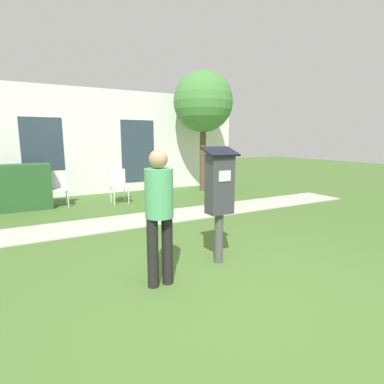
{
  "coord_description": "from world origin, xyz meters",
  "views": [
    {
      "loc": [
        -1.73,
        -2.36,
        1.69
      ],
      "look_at": [
        -0.02,
        0.81,
        1.05
      ],
      "focal_mm": 28.0,
      "sensor_mm": 36.0,
      "label": 1
    }
  ],
  "objects": [
    {
      "name": "sidewalk",
      "position": [
        0.0,
        3.56,
        0.01
      ],
      "size": [
        12.0,
        1.1,
        0.02
      ],
      "color": "#B7B2A8",
      "rests_on": "ground"
    },
    {
      "name": "building_facade",
      "position": [
        0.0,
        7.29,
        1.6
      ],
      "size": [
        10.0,
        0.26,
        3.2
      ],
      "color": "white",
      "rests_on": "ground"
    },
    {
      "name": "ground_plane",
      "position": [
        0.0,
        0.0,
        0.0
      ],
      "size": [
        40.0,
        40.0,
        0.0
      ],
      "primitive_type": "plane",
      "color": "#476B2D"
    },
    {
      "name": "parking_meter",
      "position": [
        0.46,
        0.93,
        1.02
      ],
      "size": [
        0.44,
        0.31,
        1.59
      ],
      "color": "#4C4C4C",
      "rests_on": "ground"
    },
    {
      "name": "outdoor_chair_middle",
      "position": [
        0.3,
        5.57,
        0.53
      ],
      "size": [
        0.44,
        0.44,
        0.9
      ],
      "rotation": [
        0.0,
        0.0,
        0.22
      ],
      "color": "white",
      "rests_on": "ground"
    },
    {
      "name": "outdoor_chair_left",
      "position": [
        -1.16,
        5.88,
        0.53
      ],
      "size": [
        0.44,
        0.44,
        0.9
      ],
      "rotation": [
        0.0,
        0.0,
        0.08
      ],
      "color": "white",
      "rests_on": "ground"
    },
    {
      "name": "person_standing",
      "position": [
        -0.5,
        0.7,
        0.93
      ],
      "size": [
        0.32,
        0.32,
        1.58
      ],
      "rotation": [
        0.0,
        0.0,
        -0.09
      ],
      "color": "black",
      "rests_on": "ground"
    },
    {
      "name": "tree",
      "position": [
        3.27,
        6.16,
        2.84
      ],
      "size": [
        1.9,
        1.9,
        3.82
      ],
      "color": "brown",
      "rests_on": "ground"
    }
  ]
}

